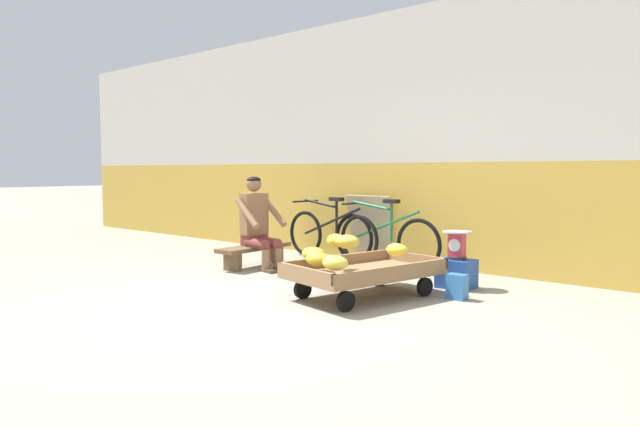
{
  "coord_description": "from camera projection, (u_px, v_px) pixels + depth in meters",
  "views": [
    {
      "loc": [
        3.77,
        -3.33,
        1.22
      ],
      "look_at": [
        -0.31,
        1.36,
        0.75
      ],
      "focal_mm": 32.32,
      "sensor_mm": 36.0,
      "label": 1
    }
  ],
  "objects": [
    {
      "name": "low_bench",
      "position": [
        254.0,
        251.0,
        7.28
      ],
      "size": [
        0.38,
        1.12,
        0.27
      ],
      "color": "brown",
      "rests_on": "ground"
    },
    {
      "name": "sign_board",
      "position": [
        371.0,
        228.0,
        7.74
      ],
      "size": [
        0.7,
        0.21,
        0.89
      ],
      "color": "#C6B289",
      "rests_on": "ground"
    },
    {
      "name": "banana_pile",
      "position": [
        342.0,
        251.0,
        5.35
      ],
      "size": [
        0.76,
        1.24,
        0.26
      ],
      "color": "yellow",
      "rests_on": "banana_cart"
    },
    {
      "name": "bicycle_far_left",
      "position": [
        384.0,
        238.0,
        7.32
      ],
      "size": [
        1.66,
        0.48,
        0.86
      ],
      "color": "black",
      "rests_on": "ground"
    },
    {
      "name": "back_wall",
      "position": [
        430.0,
        137.0,
        7.31
      ],
      "size": [
        16.0,
        0.3,
        3.27
      ],
      "color": "gold",
      "rests_on": "ground"
    },
    {
      "name": "plastic_crate",
      "position": [
        456.0,
        274.0,
        5.96
      ],
      "size": [
        0.36,
        0.28,
        0.3
      ],
      "color": "#234CA8",
      "rests_on": "ground"
    },
    {
      "name": "banana_cart",
      "position": [
        364.0,
        273.0,
        5.51
      ],
      "size": [
        1.1,
        1.58,
        0.36
      ],
      "color": "#8E6B47",
      "rests_on": "ground"
    },
    {
      "name": "bicycle_near_left",
      "position": [
        331.0,
        234.0,
        7.85
      ],
      "size": [
        1.66,
        0.48,
        0.86
      ],
      "color": "black",
      "rests_on": "ground"
    },
    {
      "name": "shopping_bag",
      "position": [
        457.0,
        287.0,
        5.43
      ],
      "size": [
        0.18,
        0.12,
        0.24
      ],
      "primitive_type": "cube",
      "color": "#3370B7",
      "rests_on": "ground"
    },
    {
      "name": "vendor_seated",
      "position": [
        258.0,
        223.0,
        7.18
      ],
      "size": [
        0.72,
        0.55,
        1.14
      ],
      "color": "brown",
      "rests_on": "ground"
    },
    {
      "name": "ground_plane",
      "position": [
        246.0,
        309.0,
        5.07
      ],
      "size": [
        80.0,
        80.0,
        0.0
      ],
      "primitive_type": "plane",
      "color": "gray"
    },
    {
      "name": "weighing_scale",
      "position": [
        457.0,
        245.0,
        5.93
      ],
      "size": [
        0.3,
        0.3,
        0.29
      ],
      "color": "#28282D",
      "rests_on": "plastic_crate"
    }
  ]
}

